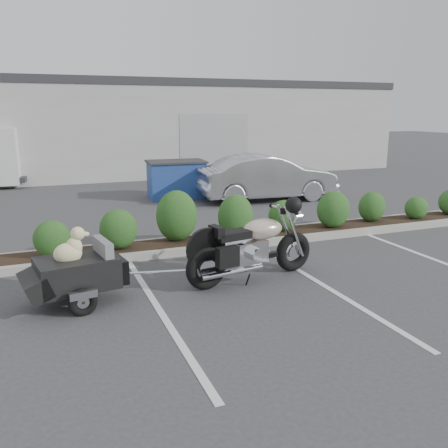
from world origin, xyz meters
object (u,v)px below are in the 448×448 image
object	(u,v)px
sedan	(267,177)
dumpster	(176,179)
motorcycle	(253,247)
pet_trailer	(76,272)

from	to	relation	value
sedan	dumpster	size ratio (longest dim) A/B	2.26
dumpster	sedan	bearing A→B (deg)	-24.11
motorcycle	pet_trailer	world-z (taller)	motorcycle
sedan	pet_trailer	bearing A→B (deg)	140.18
motorcycle	dumpster	bearing A→B (deg)	73.86
motorcycle	pet_trailer	xyz separation A→B (m)	(-2.79, 0.02, -0.07)
dumpster	motorcycle	bearing A→B (deg)	-92.32
pet_trailer	dumpster	size ratio (longest dim) A/B	1.03
motorcycle	sedan	world-z (taller)	sedan
motorcycle	sedan	bearing A→B (deg)	52.15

